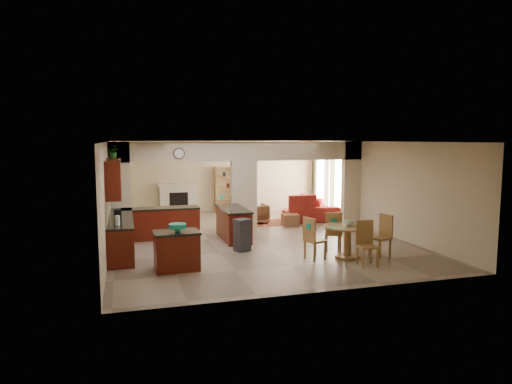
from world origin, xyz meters
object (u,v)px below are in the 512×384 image
object	(u,v)px
dining_table	(348,237)
sofa	(318,207)
armchair	(256,214)
kitchen_island	(177,250)

from	to	relation	value
dining_table	sofa	distance (m)	5.88
armchair	sofa	bearing A→B (deg)	-173.28
sofa	armchair	bearing A→B (deg)	114.99
kitchen_island	armchair	distance (m)	5.86
kitchen_island	dining_table	xyz separation A→B (m)	(4.09, -0.14, 0.09)
kitchen_island	armchair	world-z (taller)	kitchen_island
sofa	armchair	xyz separation A→B (m)	(-2.56, -0.60, -0.06)
dining_table	armchair	xyz separation A→B (m)	(-0.85, 5.02, -0.19)
sofa	kitchen_island	bearing A→B (deg)	145.06
kitchen_island	armchair	xyz separation A→B (m)	(3.25, 4.87, -0.11)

